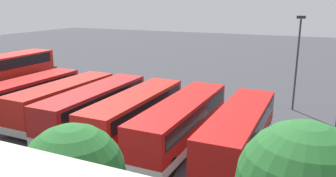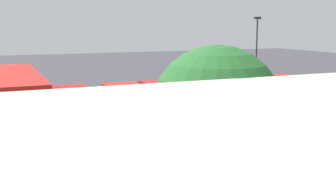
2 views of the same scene
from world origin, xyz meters
name	(u,v)px [view 2 (image 2 of 2)]	position (x,y,z in m)	size (l,w,h in m)	color
ground_plane	(137,104)	(0.00, 0.00, 0.00)	(140.00, 140.00, 0.00)	#38383D
bus_single_deck_near_end	(315,99)	(-10.88, 11.23, 1.62)	(2.63, 10.85, 2.95)	#B71411
bus_single_deck_second	(271,102)	(-7.02, 10.93, 1.62)	(2.65, 11.30, 2.95)	#B71411
bus_single_deck_third	(228,105)	(-3.39, 10.75, 1.62)	(2.64, 10.73, 2.95)	red
bus_single_deck_fourth	(182,108)	(0.24, 10.57, 1.62)	(2.69, 10.96, 2.95)	#A51919
bus_single_deck_fifth	(137,111)	(3.41, 10.39, 1.62)	(2.75, 10.13, 2.95)	red
bus_single_deck_sixth	(80,118)	(7.29, 10.84, 1.62)	(2.64, 11.01, 2.95)	#B71411
bus_double_decker_seventh	(18,108)	(10.91, 10.46, 2.45)	(2.69, 11.77, 4.55)	red
lamp_post_tall	(256,50)	(-13.09, 0.04, 4.74)	(0.70, 0.30, 8.12)	#38383D
tree_leftmost	(216,111)	(4.31, 22.61, 4.09)	(5.06, 5.06, 6.62)	#4C3823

